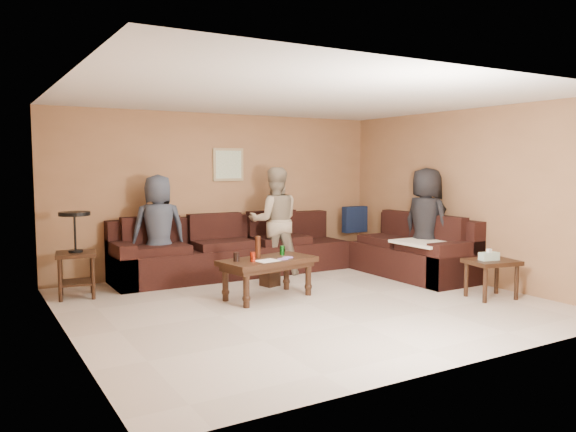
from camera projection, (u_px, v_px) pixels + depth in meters
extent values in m
plane|color=beige|center=(305.00, 303.00, 6.91)|extent=(5.50, 5.50, 0.00)
cube|color=silver|center=(306.00, 102.00, 6.68)|extent=(5.50, 5.00, 0.10)
cube|color=#976B47|center=(222.00, 193.00, 8.94)|extent=(5.50, 0.10, 2.50)
cube|color=#976B47|center=(466.00, 220.00, 4.64)|extent=(5.50, 0.10, 2.50)
cube|color=#976B47|center=(64.00, 212.00, 5.41)|extent=(0.10, 5.00, 2.50)
cube|color=#976B47|center=(465.00, 196.00, 8.18)|extent=(0.10, 5.00, 2.50)
cube|color=black|center=(235.00, 261.00, 8.65)|extent=(3.70, 0.90, 0.45)
cube|color=black|center=(226.00, 229.00, 8.89)|extent=(3.70, 0.24, 0.45)
cube|color=black|center=(121.00, 265.00, 7.77)|extent=(0.24, 0.90, 0.63)
cube|color=black|center=(412.00, 262.00, 8.56)|extent=(0.90, 2.00, 0.45)
cube|color=black|center=(429.00, 231.00, 8.68)|extent=(0.24, 2.00, 0.45)
cube|color=black|center=(456.00, 265.00, 7.79)|extent=(0.90, 0.24, 0.63)
cube|color=#111A36|center=(355.00, 219.00, 9.76)|extent=(0.45, 0.14, 0.45)
cube|color=silver|center=(434.00, 242.00, 8.14)|extent=(1.00, 0.85, 0.04)
cube|color=black|center=(268.00, 261.00, 7.14)|extent=(1.31, 0.81, 0.07)
cube|color=black|center=(268.00, 266.00, 7.14)|extent=(1.20, 0.71, 0.06)
cylinder|color=black|center=(246.00, 289.00, 6.67)|extent=(0.08, 0.08, 0.44)
cylinder|color=black|center=(308.00, 278.00, 7.31)|extent=(0.08, 0.08, 0.44)
cylinder|color=black|center=(225.00, 283.00, 7.01)|extent=(0.08, 0.08, 0.44)
cylinder|color=black|center=(286.00, 273.00, 7.65)|extent=(0.08, 0.08, 0.44)
cylinder|color=red|center=(253.00, 257.00, 6.91)|extent=(0.07, 0.07, 0.12)
cylinder|color=#14711E|center=(282.00, 250.00, 7.43)|extent=(0.07, 0.07, 0.12)
cylinder|color=#36170C|center=(258.00, 247.00, 7.19)|extent=(0.07, 0.07, 0.28)
cylinder|color=black|center=(236.00, 257.00, 6.92)|extent=(0.08, 0.08, 0.11)
cube|color=silver|center=(267.00, 261.00, 6.96)|extent=(0.31, 0.26, 0.00)
cylinder|color=#E04FA6|center=(283.00, 259.00, 7.08)|extent=(0.14, 0.14, 0.01)
cylinder|color=#E04FA6|center=(288.00, 257.00, 7.21)|extent=(0.14, 0.14, 0.01)
cube|color=black|center=(76.00, 254.00, 7.17)|extent=(0.56, 0.56, 0.05)
cube|color=black|center=(77.00, 282.00, 7.20)|extent=(0.49, 0.49, 0.03)
cylinder|color=black|center=(60.00, 280.00, 6.94)|extent=(0.05, 0.05, 0.56)
cylinder|color=black|center=(93.00, 277.00, 7.08)|extent=(0.05, 0.05, 0.56)
cylinder|color=black|center=(61.00, 274.00, 7.30)|extent=(0.05, 0.05, 0.56)
cylinder|color=black|center=(92.00, 272.00, 7.44)|extent=(0.05, 0.05, 0.56)
cylinder|color=black|center=(76.00, 251.00, 7.16)|extent=(0.17, 0.17, 0.03)
cylinder|color=black|center=(75.00, 232.00, 7.14)|extent=(0.03, 0.03, 0.46)
cylinder|color=black|center=(74.00, 214.00, 7.12)|extent=(0.39, 0.39, 0.05)
cube|color=black|center=(492.00, 262.00, 7.13)|extent=(0.68, 0.59, 0.05)
cylinder|color=black|center=(485.00, 284.00, 6.90)|extent=(0.05, 0.05, 0.47)
cylinder|color=black|center=(517.00, 282.00, 7.06)|extent=(0.05, 0.05, 0.47)
cylinder|color=black|center=(466.00, 278.00, 7.25)|extent=(0.05, 0.05, 0.47)
cylinder|color=black|center=(497.00, 276.00, 7.41)|extent=(0.05, 0.05, 0.47)
cube|color=silver|center=(489.00, 256.00, 7.10)|extent=(0.26, 0.16, 0.10)
cube|color=silver|center=(489.00, 251.00, 7.09)|extent=(0.06, 0.04, 0.05)
cube|color=black|center=(270.00, 277.00, 7.88)|extent=(0.26, 0.26, 0.26)
cube|color=tan|center=(228.00, 165.00, 8.93)|extent=(0.52, 0.03, 0.52)
cube|color=silver|center=(229.00, 165.00, 8.92)|extent=(0.44, 0.01, 0.44)
imported|color=#323845|center=(159.00, 229.00, 8.00)|extent=(0.81, 0.57, 1.56)
imported|color=gray|center=(275.00, 221.00, 8.67)|extent=(0.97, 0.85, 1.66)
imported|color=black|center=(426.00, 223.00, 8.40)|extent=(0.61, 0.86, 1.65)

